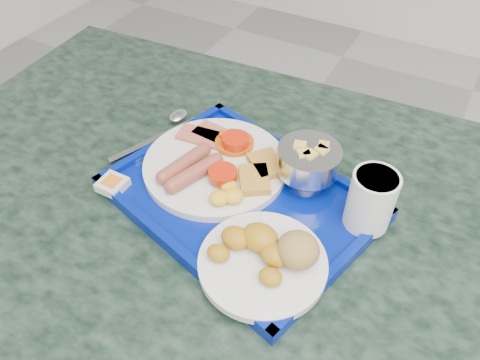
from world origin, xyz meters
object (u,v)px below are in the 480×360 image
at_px(table, 222,255).
at_px(tray, 240,200).
at_px(juice_cup, 371,199).
at_px(bread_plate, 268,256).
at_px(main_plate, 218,165).
at_px(fruit_bowl, 309,160).

height_order(table, tray, tray).
xyz_separation_m(table, juice_cup, (0.24, 0.04, 0.25)).
bearing_deg(juice_cup, bread_plate, -124.25).
distance_m(main_plate, bread_plate, 0.21).
xyz_separation_m(tray, fruit_bowl, (0.08, 0.09, 0.05)).
distance_m(main_plate, juice_cup, 0.26).
relative_size(tray, fruit_bowl, 4.53).
relative_size(main_plate, fruit_bowl, 2.39).
bearing_deg(main_plate, juice_cup, 2.29).
bearing_deg(table, bread_plate, -36.42).
xyz_separation_m(tray, main_plate, (-0.06, 0.04, 0.02)).
xyz_separation_m(table, bread_plate, (0.14, -0.10, 0.22)).
xyz_separation_m(main_plate, juice_cup, (0.26, 0.01, 0.04)).
bearing_deg(tray, juice_cup, 13.98).
relative_size(tray, juice_cup, 4.85).
bearing_deg(main_plate, fruit_bowl, 19.05).
height_order(tray, bread_plate, bread_plate).
bearing_deg(fruit_bowl, juice_cup, -18.60).
bearing_deg(main_plate, tray, -30.79).
distance_m(table, fruit_bowl, 0.29).
bearing_deg(tray, fruit_bowl, 47.94).
bearing_deg(fruit_bowl, table, -147.57).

